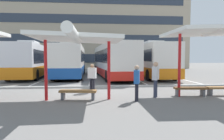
# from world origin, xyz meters

# --- Properties ---
(ground_plane) EXTENTS (160.00, 160.00, 0.00)m
(ground_plane) POSITION_xyz_m (0.00, 0.00, 0.00)
(ground_plane) COLOR slate
(terminal_building) EXTENTS (37.77, 11.56, 24.64)m
(terminal_building) POSITION_xyz_m (0.03, 30.87, 10.96)
(terminal_building) COLOR tan
(terminal_building) RESTS_ON ground
(coach_bus_0) EXTENTS (3.22, 10.95, 3.58)m
(coach_bus_0) POSITION_xyz_m (-6.03, 9.41, 1.63)
(coach_bus_0) COLOR silver
(coach_bus_0) RESTS_ON ground
(coach_bus_1) EXTENTS (2.92, 11.42, 3.51)m
(coach_bus_1) POSITION_xyz_m (-2.18, 9.79, 1.61)
(coach_bus_1) COLOR silver
(coach_bus_1) RESTS_ON ground
(coach_bus_2) EXTENTS (3.66, 12.46, 3.63)m
(coach_bus_2) POSITION_xyz_m (2.16, 8.72, 1.69)
(coach_bus_2) COLOR silver
(coach_bus_2) RESTS_ON ground
(coach_bus_3) EXTENTS (2.62, 11.37, 3.61)m
(coach_bus_3) POSITION_xyz_m (6.11, 8.90, 1.66)
(coach_bus_3) COLOR silver
(coach_bus_3) RESTS_ON ground
(lane_stripe_0) EXTENTS (0.16, 14.00, 0.01)m
(lane_stripe_0) POSITION_xyz_m (-8.37, 8.78, 0.00)
(lane_stripe_0) COLOR white
(lane_stripe_0) RESTS_ON ground
(lane_stripe_1) EXTENTS (0.16, 14.00, 0.01)m
(lane_stripe_1) POSITION_xyz_m (-4.19, 8.78, 0.00)
(lane_stripe_1) COLOR white
(lane_stripe_1) RESTS_ON ground
(lane_stripe_2) EXTENTS (0.16, 14.00, 0.01)m
(lane_stripe_2) POSITION_xyz_m (0.00, 8.78, 0.00)
(lane_stripe_2) COLOR white
(lane_stripe_2) RESTS_ON ground
(lane_stripe_3) EXTENTS (0.16, 14.00, 0.01)m
(lane_stripe_3) POSITION_xyz_m (4.19, 8.78, 0.00)
(lane_stripe_3) COLOR white
(lane_stripe_3) RESTS_ON ground
(lane_stripe_4) EXTENTS (0.16, 14.00, 0.01)m
(lane_stripe_4) POSITION_xyz_m (8.37, 8.78, 0.00)
(lane_stripe_4) COLOR white
(lane_stripe_4) RESTS_ON ground
(waiting_shelter_1) EXTENTS (3.85, 4.83, 2.96)m
(waiting_shelter_1) POSITION_xyz_m (-0.40, -2.61, 2.74)
(waiting_shelter_1) COLOR red
(waiting_shelter_1) RESTS_ON ground
(bench_2) EXTENTS (1.73, 0.61, 0.45)m
(bench_2) POSITION_xyz_m (-0.40, -2.33, 0.34)
(bench_2) COLOR brown
(bench_2) RESTS_ON ground
(waiting_shelter_2) EXTENTS (4.04, 5.19, 3.41)m
(waiting_shelter_2) POSITION_xyz_m (6.09, -2.24, 3.17)
(waiting_shelter_2) COLOR red
(waiting_shelter_2) RESTS_ON ground
(bench_3) EXTENTS (1.61, 0.54, 0.45)m
(bench_3) POSITION_xyz_m (5.19, -1.90, 0.33)
(bench_3) COLOR brown
(bench_3) RESTS_ON ground
(bench_4) EXTENTS (1.78, 0.51, 0.45)m
(bench_4) POSITION_xyz_m (6.99, -1.90, 0.34)
(bench_4) COLOR brown
(bench_4) RESTS_ON ground
(platform_kerb) EXTENTS (44.00, 0.24, 0.12)m
(platform_kerb) POSITION_xyz_m (0.00, 1.39, 0.06)
(platform_kerb) COLOR #ADADA8
(platform_kerb) RESTS_ON ground
(waiting_passenger_0) EXTENTS (0.35, 0.51, 1.59)m
(waiting_passenger_0) POSITION_xyz_m (2.23, -2.84, 0.91)
(waiting_passenger_0) COLOR black
(waiting_passenger_0) RESTS_ON ground
(waiting_passenger_1) EXTENTS (0.51, 0.38, 1.59)m
(waiting_passenger_1) POSITION_xyz_m (0.22, -0.28, 0.91)
(waiting_passenger_1) COLOR black
(waiting_passenger_1) RESTS_ON ground
(waiting_passenger_2) EXTENTS (0.46, 0.54, 1.74)m
(waiting_passenger_2) POSITION_xyz_m (3.33, -2.09, 1.01)
(waiting_passenger_2) COLOR #33384C
(waiting_passenger_2) RESTS_ON ground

